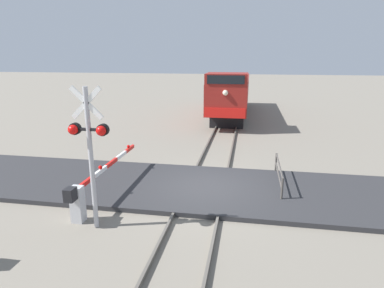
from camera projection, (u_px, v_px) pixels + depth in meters
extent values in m
plane|color=gray|center=(205.00, 190.00, 12.66)|extent=(160.00, 160.00, 0.00)
cube|color=#59544C|center=(187.00, 187.00, 12.76)|extent=(0.08, 80.00, 0.15)
cube|color=#59544C|center=(224.00, 190.00, 12.52)|extent=(0.08, 80.00, 0.15)
cube|color=#2D2D30|center=(205.00, 188.00, 12.64)|extent=(36.00, 4.63, 0.17)
cube|color=black|center=(228.00, 117.00, 24.63)|extent=(2.39, 3.20, 1.05)
cube|color=black|center=(233.00, 103.00, 32.05)|extent=(2.39, 3.20, 1.05)
cube|color=maroon|center=(231.00, 91.00, 27.92)|extent=(2.81, 14.20, 2.14)
cube|color=maroon|center=(227.00, 78.00, 21.96)|extent=(2.75, 2.43, 0.68)
cube|color=black|center=(226.00, 80.00, 20.77)|extent=(2.39, 0.06, 0.55)
cube|color=red|center=(225.00, 113.00, 21.33)|extent=(2.67, 0.08, 0.64)
sphere|color=#F2EACC|center=(225.00, 93.00, 20.97)|extent=(0.36, 0.36, 0.36)
cylinder|color=#ADADB2|center=(91.00, 160.00, 9.44)|extent=(0.14, 0.14, 4.23)
cube|color=white|center=(86.00, 103.00, 9.00)|extent=(0.95, 0.04, 0.95)
cube|color=white|center=(86.00, 103.00, 9.00)|extent=(0.95, 0.04, 0.95)
cube|color=black|center=(89.00, 129.00, 9.20)|extent=(1.04, 0.08, 0.08)
sphere|color=red|center=(73.00, 130.00, 9.17)|extent=(0.28, 0.28, 0.28)
sphere|color=red|center=(101.00, 131.00, 9.03)|extent=(0.28, 0.28, 0.28)
cylinder|color=black|center=(75.00, 129.00, 9.29)|extent=(0.34, 0.14, 0.34)
cylinder|color=black|center=(103.00, 130.00, 9.15)|extent=(0.34, 0.14, 0.34)
cube|color=silver|center=(78.00, 204.00, 10.15)|extent=(0.36, 0.36, 1.16)
cube|color=black|center=(70.00, 195.00, 9.69)|extent=(0.28, 0.36, 0.40)
cube|color=red|center=(87.00, 182.00, 10.68)|extent=(0.10, 0.98, 0.14)
cube|color=white|center=(100.00, 171.00, 11.61)|extent=(0.10, 0.98, 0.14)
cube|color=red|center=(111.00, 163.00, 12.54)|extent=(0.10, 0.98, 0.14)
cube|color=white|center=(121.00, 155.00, 13.47)|extent=(0.10, 0.98, 0.14)
cube|color=red|center=(129.00, 149.00, 14.40)|extent=(0.10, 0.98, 0.14)
sphere|color=red|center=(100.00, 167.00, 11.62)|extent=(0.14, 0.14, 0.14)
sphere|color=red|center=(128.00, 146.00, 14.27)|extent=(0.14, 0.14, 0.14)
cylinder|color=#4C4742|center=(282.00, 191.00, 11.44)|extent=(0.08, 0.08, 0.95)
cylinder|color=#4C4742|center=(276.00, 164.00, 14.26)|extent=(0.08, 0.08, 0.95)
cylinder|color=#4C4742|center=(279.00, 165.00, 12.74)|extent=(0.06, 2.98, 0.06)
cylinder|color=#4C4742|center=(279.00, 175.00, 12.84)|extent=(0.06, 2.98, 0.06)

